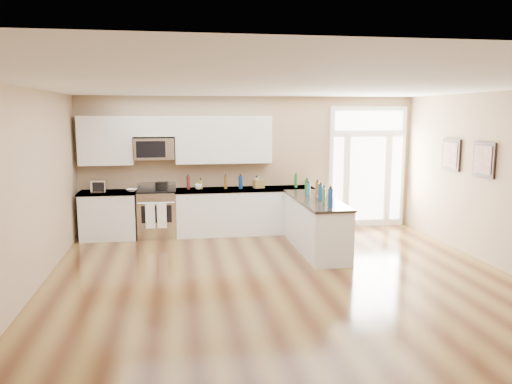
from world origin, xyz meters
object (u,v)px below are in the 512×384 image
stockpot (161,186)px  toaster_oven (99,186)px  kitchen_range (157,213)px  peninsula_cabinet (315,226)px

stockpot → toaster_oven: (-1.18, 0.03, 0.02)m
kitchen_range → stockpot: bearing=-42.6°
kitchen_range → stockpot: 0.58m
kitchen_range → stockpot: stockpot is taller
stockpot → toaster_oven: bearing=178.8°
peninsula_cabinet → kitchen_range: size_ratio=2.15×
peninsula_cabinet → toaster_oven: bearing=160.6°
peninsula_cabinet → stockpot: stockpot is taller
kitchen_range → toaster_oven: bearing=-176.7°
kitchen_range → stockpot: (0.10, -0.09, 0.56)m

